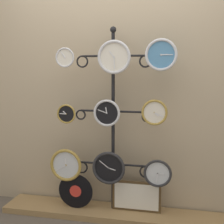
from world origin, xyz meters
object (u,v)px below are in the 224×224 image
at_px(clock_top_center, 114,57).
at_px(clock_bottom_right, 158,173).
at_px(clock_middle_left, 66,114).
at_px(vinyl_record, 76,191).
at_px(clock_middle_center, 107,113).
at_px(clock_top_left, 65,58).
at_px(clock_bottom_center, 109,168).
at_px(picture_frame, 136,196).
at_px(clock_middle_right, 154,112).
at_px(display_stand, 113,159).
at_px(clock_bottom_left, 66,165).
at_px(clock_top_right, 161,55).

height_order(clock_top_center, clock_bottom_right, clock_top_center).
bearing_deg(clock_middle_left, vinyl_record, 9.77).
bearing_deg(clock_middle_center, clock_top_left, -178.05).
distance_m(clock_bottom_center, clock_bottom_right, 0.47).
height_order(clock_bottom_right, vinyl_record, clock_bottom_right).
xyz_separation_m(clock_bottom_right, picture_frame, (-0.21, 0.09, -0.28)).
height_order(clock_middle_left, clock_middle_right, clock_middle_right).
xyz_separation_m(display_stand, picture_frame, (0.24, -0.02, -0.35)).
bearing_deg(clock_bottom_center, clock_bottom_left, 178.63).
height_order(clock_middle_center, clock_bottom_center, clock_middle_center).
distance_m(clock_top_center, clock_bottom_center, 1.05).
xyz_separation_m(clock_bottom_left, picture_frame, (0.70, 0.08, -0.29)).
xyz_separation_m(display_stand, vinyl_record, (-0.37, -0.09, -0.33)).
relative_size(clock_top_center, clock_bottom_center, 0.96).
xyz_separation_m(clock_bottom_left, vinyl_record, (0.09, 0.01, -0.27)).
bearing_deg(vinyl_record, clock_bottom_center, -3.65).
xyz_separation_m(clock_top_center, clock_top_right, (0.42, 0.02, 0.02)).
distance_m(clock_middle_center, clock_bottom_left, 0.68).
bearing_deg(clock_middle_left, clock_bottom_right, -0.76).
relative_size(clock_middle_left, vinyl_record, 0.53).
bearing_deg(clock_middle_right, clock_middle_left, 179.83).
height_order(clock_middle_left, clock_bottom_right, clock_middle_left).
xyz_separation_m(clock_top_left, clock_middle_right, (0.85, 0.00, -0.50)).
height_order(display_stand, clock_middle_left, display_stand).
xyz_separation_m(clock_bottom_left, clock_bottom_right, (0.91, -0.01, -0.01)).
relative_size(clock_top_center, clock_bottom_left, 0.94).
bearing_deg(clock_bottom_left, clock_middle_center, 1.00).
bearing_deg(clock_middle_center, clock_bottom_right, -2.40).
relative_size(clock_top_center, clock_middle_center, 1.20).
bearing_deg(clock_middle_left, clock_top_left, -90.21).
xyz_separation_m(clock_middle_right, vinyl_record, (-0.77, 0.02, -0.82)).
bearing_deg(clock_top_left, clock_bottom_right, -0.44).
distance_m(display_stand, vinyl_record, 0.50).
bearing_deg(clock_bottom_left, clock_middle_right, -0.26).
bearing_deg(clock_middle_right, clock_top_left, -179.83).
height_order(clock_middle_right, clock_bottom_right, clock_middle_right).
height_order(clock_middle_left, clock_middle_center, clock_middle_center).
xyz_separation_m(clock_top_left, clock_bottom_left, (-0.02, 0.01, -1.05)).
xyz_separation_m(clock_top_left, clock_top_center, (0.47, -0.00, 0.00)).
xyz_separation_m(display_stand, clock_middle_center, (-0.04, -0.09, 0.48)).
height_order(display_stand, clock_top_right, display_stand).
bearing_deg(vinyl_record, picture_frame, 6.13).
relative_size(clock_top_right, vinyl_record, 0.81).
height_order(clock_middle_right, clock_bottom_center, clock_middle_right).
relative_size(clock_top_right, clock_middle_center, 1.12).
relative_size(display_stand, clock_top_right, 6.40).
bearing_deg(clock_middle_left, picture_frame, 6.53).
relative_size(clock_top_left, clock_middle_center, 0.73).
distance_m(display_stand, picture_frame, 0.43).
bearing_deg(clock_bottom_right, display_stand, 165.69).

